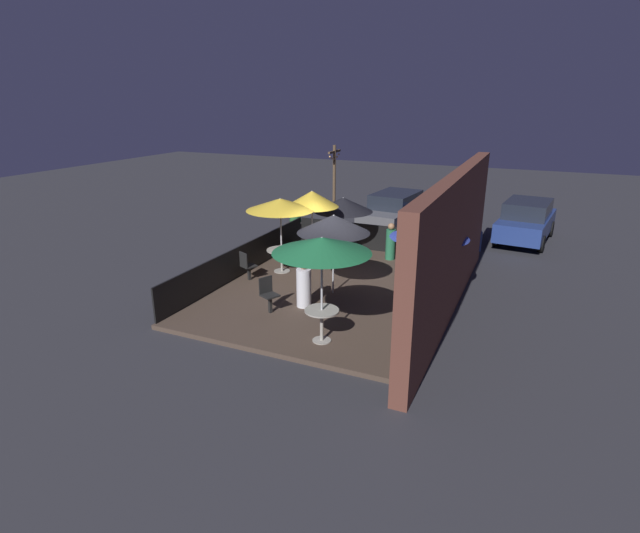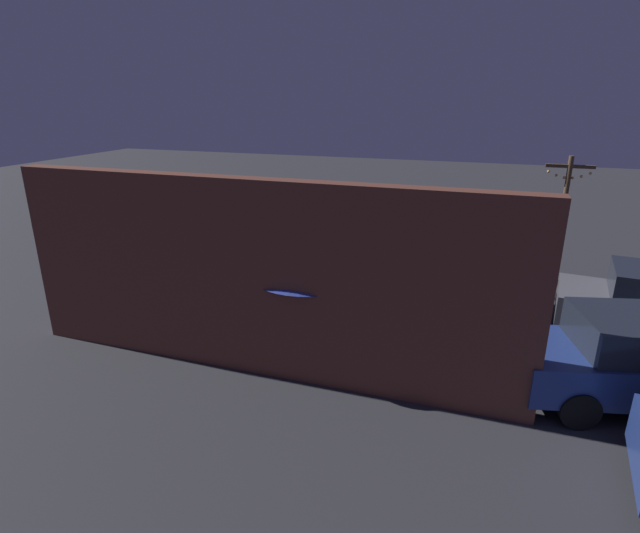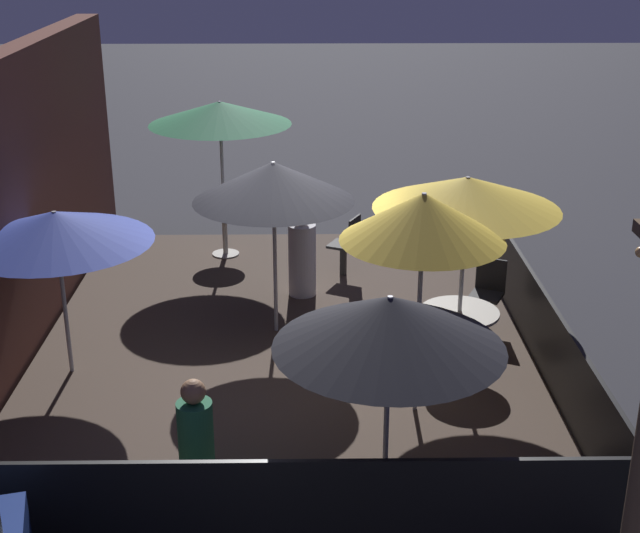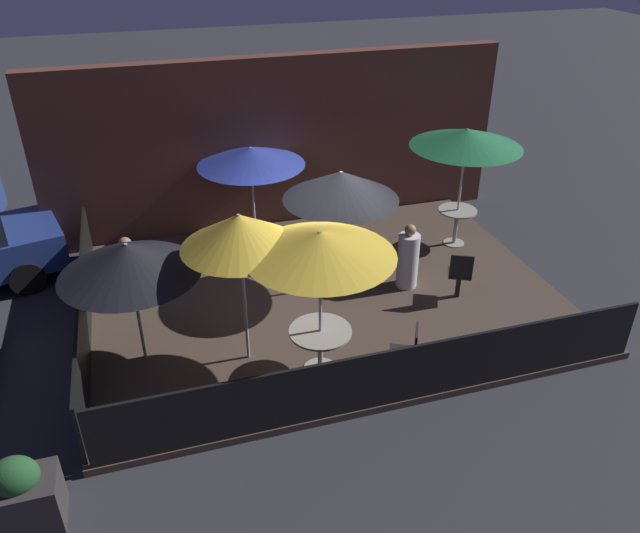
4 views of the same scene
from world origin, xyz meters
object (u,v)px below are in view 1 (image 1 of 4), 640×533
Objects in this scene: dining_table_0 at (322,317)px; patio_umbrella_3 at (343,205)px; patio_chair_1 at (247,265)px; patio_chair_0 at (268,293)px; patron_1 at (391,243)px; parked_car_1 at (453,222)px; patio_umbrella_2 at (334,224)px; light_post at (334,187)px; patio_umbrella_0 at (322,245)px; parked_car_0 at (395,210)px; patio_umbrella_1 at (280,204)px; dining_table_1 at (282,254)px; patio_umbrella_5 at (430,231)px; patron_0 at (304,287)px; patio_umbrella_4 at (312,199)px; planter_box at (295,228)px; parked_car_2 at (526,220)px.

patio_umbrella_3 is at bearing -162.49° from dining_table_0.
patio_chair_0 is at bearing -109.30° from patio_chair_1.
parked_car_1 is (-3.32, 1.51, 0.14)m from patron_1.
light_post reaches higher than patio_umbrella_2.
patio_umbrella_0 is 11.16m from parked_car_0.
dining_table_0 is (0.00, 0.00, -1.69)m from patio_umbrella_0.
patio_umbrella_1 is 1.60m from dining_table_1.
patio_umbrella_1 is at bearing -141.32° from patio_umbrella_0.
parked_car_0 is (-8.22, 2.29, 0.23)m from patio_chair_1.
patio_umbrella_5 is (2.51, 3.55, 0.03)m from patio_umbrella_3.
patio_chair_1 is at bearing 146.37° from patron_1.
patron_0 is (-1.65, -1.25, -0.05)m from dining_table_0.
patio_umbrella_0 is 0.55× the size of parked_car_1.
patron_1 is at bearing -79.11° from patron_0.
light_post reaches higher than patio_chair_0.
patio_umbrella_4 is 2.43× the size of planter_box.
patio_umbrella_2 is (-2.86, -0.91, -0.27)m from patio_umbrella_0.
patio_chair_0 is 0.92× the size of planter_box.
patio_umbrella_4 is (1.56, -0.47, 0.44)m from patio_umbrella_3.
patio_umbrella_5 reaches higher than patron_1.
patio_umbrella_5 is at bearing 29.07° from parked_car_0.
dining_table_0 is 9.94m from parked_car_1.
parked_car_1 reaches higher than patio_chair_1.
patio_umbrella_5 reaches higher than dining_table_1.
patio_umbrella_5 is 3.81m from patron_0.
parked_car_0 is (-4.50, 0.64, -1.06)m from patio_umbrella_3.
parked_car_2 reaches higher than patio_chair_0.
patio_umbrella_0 reaches higher than patron_1.
light_post is (-8.86, -3.37, -0.35)m from patio_umbrella_0.
patio_umbrella_4 is 4.07m from light_post.
patio_umbrella_4 is 0.58× the size of parked_car_2.
patio_umbrella_5 is 0.51× the size of parked_car_2.
patio_umbrella_0 reaches higher than patio_chair_1.
dining_table_0 is at bearing -12.02° from parked_car_2.
patio_umbrella_2 is 2.90× the size of dining_table_0.
patio_chair_0 is 2.53m from patio_chair_1.
parked_car_0 is at bearing 166.31° from patio_umbrella_1.
patio_umbrella_1 is 4.65m from patio_umbrella_5.
patron_1 is at bearing -144.97° from patio_umbrella_5.
patio_umbrella_1 is 1.04× the size of patio_umbrella_2.
light_post reaches higher than patio_umbrella_3.
parked_car_1 is at bearing -84.82° from patron_0.
patio_umbrella_1 is 2.32× the size of planter_box.
parked_car_0 reaches higher than patio_chair_0.
parked_car_1 is at bearing 108.04° from planter_box.
patron_1 is (-6.55, -0.31, -1.71)m from patio_umbrella_0.
patio_umbrella_1 reaches higher than patio_umbrella_3.
patio_umbrella_3 is 4.82m from parked_car_1.
patio_umbrella_2 is 2.84m from dining_table_1.
patio_umbrella_2 reaches higher than parked_car_0.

